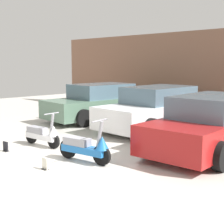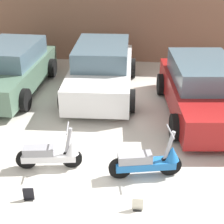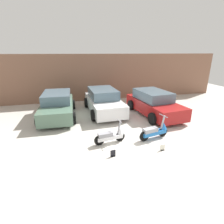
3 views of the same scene
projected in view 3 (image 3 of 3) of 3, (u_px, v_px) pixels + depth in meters
ground_plane at (151, 152)px, 6.87m from camera, size 28.00×28.00×0.00m
wall_back at (106, 77)px, 13.93m from camera, size 19.60×0.12×3.59m
scooter_front_left at (111, 135)px, 7.46m from camera, size 1.38×0.52×0.97m
scooter_front_right at (155, 131)px, 7.84m from camera, size 1.48×0.62×1.04m
car_rear_left at (57, 105)px, 10.46m from camera, size 2.16×4.31×1.44m
car_rear_center at (104, 101)px, 11.29m from camera, size 2.24×4.42×1.48m
car_rear_right at (154, 103)px, 10.82m from camera, size 2.41×4.47×1.46m
placard_near_left_scooter at (113, 154)px, 6.55m from camera, size 0.20×0.14×0.26m
placard_near_right_scooter at (162, 148)px, 6.96m from camera, size 0.20×0.12×0.26m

